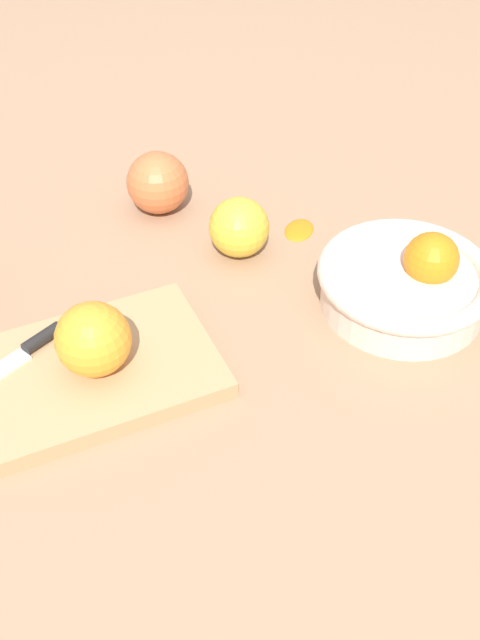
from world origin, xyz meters
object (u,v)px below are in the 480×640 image
at_px(bowl, 407,282).
at_px(orange_on_board, 93,339).
at_px(knife, 17,357).
at_px(cutting_board, 96,370).
at_px(apple_front_left, 239,227).
at_px(apple_front_left_2, 158,183).

distance_m(bowl, orange_on_board, 0.35).
bearing_deg(bowl, knife, -18.65).
height_order(cutting_board, orange_on_board, orange_on_board).
relative_size(bowl, knife, 1.29).
bearing_deg(orange_on_board, cutting_board, -77.85).
distance_m(cutting_board, orange_on_board, 0.05).
height_order(knife, apple_front_left, apple_front_left).
height_order(cutting_board, apple_front_left_2, apple_front_left_2).
xyz_separation_m(knife, apple_front_left, (-0.30, -0.05, 0.01)).
relative_size(cutting_board, knife, 1.59).
bearing_deg(apple_front_left, bowl, 118.80).
relative_size(cutting_board, apple_front_left_2, 2.99).
bearing_deg(apple_front_left, knife, 9.12).
xyz_separation_m(knife, apple_front_left_2, (-0.27, -0.19, 0.02)).
bearing_deg(apple_front_left_2, bowl, 113.23).
xyz_separation_m(cutting_board, apple_front_left, (-0.24, -0.10, 0.03)).
bearing_deg(apple_front_left_2, knife, 34.89).
relative_size(bowl, cutting_board, 0.81).
bearing_deg(knife, cutting_board, 142.84).
bearing_deg(bowl, orange_on_board, -13.73).
height_order(bowl, knife, bowl).
bearing_deg(knife, apple_front_left, -170.88).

